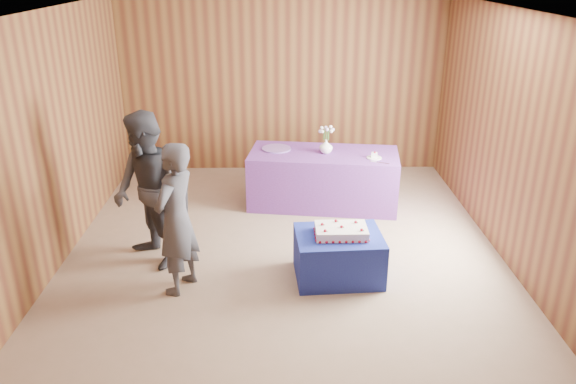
{
  "coord_description": "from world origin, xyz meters",
  "views": [
    {
      "loc": [
        -0.04,
        -5.7,
        3.15
      ],
      "look_at": [
        0.05,
        0.1,
        0.76
      ],
      "focal_mm": 35.0,
      "sensor_mm": 36.0,
      "label": 1
    }
  ],
  "objects_px": {
    "vase": "(326,146)",
    "guest_left": "(176,219)",
    "guest_right": "(148,191)",
    "cake_table": "(338,256)",
    "sheet_cake": "(341,231)",
    "serving_table": "(323,179)"
  },
  "relations": [
    {
      "from": "serving_table",
      "to": "guest_right",
      "type": "relative_size",
      "value": 1.16
    },
    {
      "from": "cake_table",
      "to": "guest_right",
      "type": "distance_m",
      "value": 2.15
    },
    {
      "from": "sheet_cake",
      "to": "guest_right",
      "type": "bearing_deg",
      "value": 169.97
    },
    {
      "from": "cake_table",
      "to": "vase",
      "type": "relative_size",
      "value": 4.84
    },
    {
      "from": "vase",
      "to": "guest_left",
      "type": "relative_size",
      "value": 0.12
    },
    {
      "from": "guest_left",
      "to": "guest_right",
      "type": "xyz_separation_m",
      "value": [
        -0.39,
        0.54,
        0.08
      ]
    },
    {
      "from": "serving_table",
      "to": "guest_left",
      "type": "relative_size",
      "value": 1.27
    },
    {
      "from": "cake_table",
      "to": "vase",
      "type": "xyz_separation_m",
      "value": [
        0.01,
        1.96,
        0.59
      ]
    },
    {
      "from": "cake_table",
      "to": "sheet_cake",
      "type": "relative_size",
      "value": 1.59
    },
    {
      "from": "serving_table",
      "to": "guest_left",
      "type": "height_order",
      "value": "guest_left"
    },
    {
      "from": "vase",
      "to": "guest_right",
      "type": "bearing_deg",
      "value": -141.52
    },
    {
      "from": "sheet_cake",
      "to": "guest_left",
      "type": "height_order",
      "value": "guest_left"
    },
    {
      "from": "guest_left",
      "to": "guest_right",
      "type": "height_order",
      "value": "guest_right"
    },
    {
      "from": "guest_left",
      "to": "guest_right",
      "type": "distance_m",
      "value": 0.67
    },
    {
      "from": "cake_table",
      "to": "sheet_cake",
      "type": "distance_m",
      "value": 0.3
    },
    {
      "from": "vase",
      "to": "guest_left",
      "type": "height_order",
      "value": "guest_left"
    },
    {
      "from": "cake_table",
      "to": "serving_table",
      "type": "height_order",
      "value": "serving_table"
    },
    {
      "from": "vase",
      "to": "serving_table",
      "type": "bearing_deg",
      "value": 166.09
    },
    {
      "from": "serving_table",
      "to": "cake_table",
      "type": "bearing_deg",
      "value": -81.73
    },
    {
      "from": "serving_table",
      "to": "vase",
      "type": "height_order",
      "value": "vase"
    },
    {
      "from": "guest_left",
      "to": "vase",
      "type": "bearing_deg",
      "value": 166.24
    },
    {
      "from": "guest_left",
      "to": "sheet_cake",
      "type": "bearing_deg",
      "value": 120.29
    }
  ]
}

